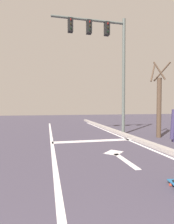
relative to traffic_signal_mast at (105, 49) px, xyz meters
The scene contains 8 objects.
lane_line_center 6.16m from the traffic_signal_mast, 127.45° to the right, with size 0.12×20.00×0.01m, color silver.
lane_line_curbside 5.57m from the traffic_signal_mast, 81.63° to the right, with size 0.12×20.00×0.01m, color silver.
stop_bar 4.67m from the traffic_signal_mast, 123.94° to the right, with size 3.35×0.40×0.01m, color silver.
lane_arrow_stem 6.13m from the traffic_signal_mast, 101.13° to the right, with size 0.16×1.40×0.01m, color silver.
lane_arrow_head 5.57m from the traffic_signal_mast, 103.79° to the right, with size 0.56×0.44×0.01m, color silver.
curb_strip 5.55m from the traffic_signal_mast, 77.68° to the right, with size 0.24×24.00×0.14m, color #A09792.
traffic_signal_mast is the anchor object (origin of this frame).
roadside_tree 3.74m from the traffic_signal_mast, 31.60° to the right, with size 0.92×0.95×3.48m.
Camera 1 is at (0.08, 0.90, 1.44)m, focal length 28.55 mm.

